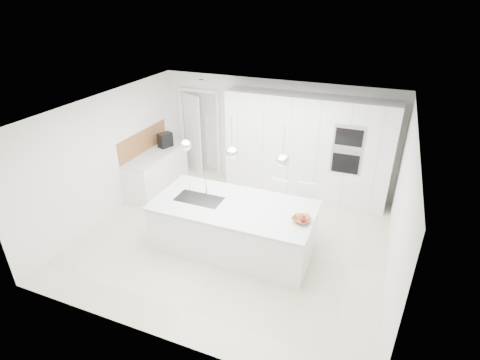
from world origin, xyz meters
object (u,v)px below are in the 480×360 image
at_px(bar_stool_left, 277,207).
at_px(bar_stool_right, 303,212).
at_px(fruit_bowl, 301,220).
at_px(island_base, 233,228).
at_px(espresso_machine, 165,140).

distance_m(bar_stool_left, bar_stool_right, 0.51).
bearing_deg(bar_stool_right, fruit_bowl, -87.00).
distance_m(island_base, espresso_machine, 3.24).
relative_size(fruit_bowl, bar_stool_right, 0.27).
relative_size(espresso_machine, bar_stool_left, 0.33).
relative_size(island_base, espresso_machine, 8.18).
bearing_deg(island_base, espresso_machine, 142.83).
distance_m(espresso_machine, bar_stool_left, 3.32).
relative_size(bar_stool_left, bar_stool_right, 0.98).
bearing_deg(espresso_machine, bar_stool_left, 2.76).
bearing_deg(espresso_machine, island_base, -15.21).
bearing_deg(island_base, fruit_bowl, -1.89).
height_order(island_base, fruit_bowl, fruit_bowl).
height_order(espresso_machine, bar_stool_left, espresso_machine).
height_order(island_base, espresso_machine, espresso_machine).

